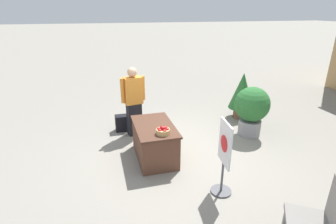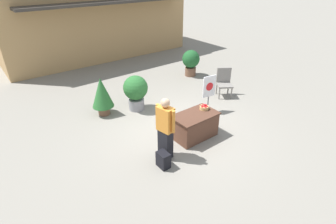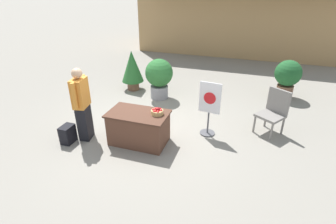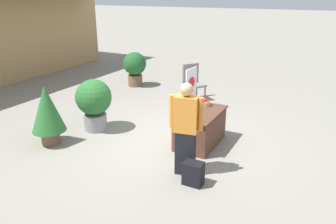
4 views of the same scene
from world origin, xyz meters
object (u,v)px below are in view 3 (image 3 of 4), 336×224
Objects in this scene: potted_plant_far_right at (132,68)px; poster_board at (209,108)px; potted_plant_near_right at (288,76)px; apple_basket at (157,111)px; person_visitor at (82,104)px; patio_chair at (274,110)px; backpack at (68,134)px; potted_plant_near_left at (159,76)px; display_table at (139,128)px.

poster_board is at bearing -34.79° from potted_plant_far_right.
potted_plant_far_right is 1.11× the size of potted_plant_near_right.
apple_basket is 3.44m from potted_plant_far_right.
patio_chair is (4.14, 1.68, -0.28)m from person_visitor.
backpack is at bearing -31.87° from patio_chair.
backpack is 3.30m from potted_plant_near_left.
display_table is 0.62m from apple_basket.
poster_board is (2.97, 1.39, 0.49)m from backpack.
display_table is 1.12× the size of potted_plant_near_right.
potted_plant_near_right is at bearing 31.21° from person_visitor.
potted_plant_near_left is at bearing 99.78° from display_table.
backpack is 0.32× the size of poster_board.
poster_board reaches higher than potted_plant_near_right.
potted_plant_near_left reaches higher than patio_chair.
patio_chair reaches higher than display_table.
person_visitor is 0.79m from backpack.
display_table is at bearing -51.74° from poster_board.
potted_plant_near_right is at bearing 52.59° from apple_basket.
display_table is at bearing -130.72° from potted_plant_near_right.
poster_board reaches higher than apple_basket.
person_visitor reaches higher than potted_plant_near_left.
potted_plant_near_right reaches higher than apple_basket.
potted_plant_near_left is (-0.87, 2.46, -0.10)m from apple_basket.
potted_plant_near_left is (-3.75, -1.31, 0.02)m from potted_plant_near_right.
person_visitor reaches higher than potted_plant_near_right.
patio_chair is 0.87× the size of potted_plant_near_left.
person_visitor is at bearing -169.54° from apple_basket.
apple_basket is at bearing -55.47° from potted_plant_far_right.
apple_basket is at bearing -70.65° from potted_plant_near_left.
backpack is 3.48m from potted_plant_far_right.
potted_plant_far_right reaches higher than potted_plant_near_left.
potted_plant_near_left is at bearing -124.86° from poster_board.
potted_plant_far_right is at bearing -168.94° from potted_plant_near_right.
backpack is at bearing -109.89° from potted_plant_near_left.
apple_basket is (0.43, 0.08, 0.44)m from display_table.
poster_board reaches higher than potted_plant_near_left.
display_table is 1.64m from backpack.
backpack is at bearing -145.67° from person_visitor.
patio_chair is at bearing 119.25° from poster_board.
potted_plant_near_left is (1.08, -0.37, -0.04)m from potted_plant_far_right.
patio_chair reaches higher than apple_basket.
potted_plant_near_right is (2.89, 3.78, -0.12)m from apple_basket.
person_visitor is 1.58× the size of patio_chair.
display_table is 1.37m from person_visitor.
potted_plant_far_right is 1.06× the size of potted_plant_near_left.
patio_chair is at bearing 24.04° from backpack.
person_visitor is at bearing -60.62° from poster_board.
display_table reaches higher than backpack.
person_visitor is 3.16m from potted_plant_far_right.
potted_plant_far_right is (0.03, 3.43, 0.55)m from backpack.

